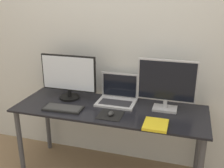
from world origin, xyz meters
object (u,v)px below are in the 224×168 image
monitor_left (69,76)px  laptop (118,95)px  book (156,125)px  monitor_right (167,84)px  keyboard (63,108)px  mouse (111,113)px

monitor_left → laptop: (0.47, 0.05, -0.16)m
monitor_left → book: (0.88, -0.32, -0.21)m
monitor_right → keyboard: (-0.86, -0.25, -0.23)m
monitor_left → mouse: (0.50, -0.26, -0.20)m
monitor_left → keyboard: bearing=-77.8°
laptop → book: 0.56m
laptop → keyboard: laptop is taller
keyboard → mouse: bearing=-1.1°
mouse → book: mouse is taller
laptop → book: laptop is taller
keyboard → book: size_ratio=1.70×
keyboard → book: (0.82, -0.07, 0.00)m
monitor_left → book: monitor_left is taller
monitor_left → monitor_right: bearing=0.0°
mouse → keyboard: bearing=178.9°
monitor_right → laptop: (-0.44, 0.05, -0.18)m
monitor_right → laptop: size_ratio=1.40×
keyboard → monitor_right: bearing=16.3°
monitor_right → book: 0.40m
monitor_left → book: bearing=-20.3°
keyboard → mouse: (0.44, -0.01, 0.01)m
monitor_left → keyboard: monitor_left is taller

